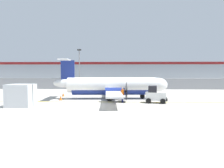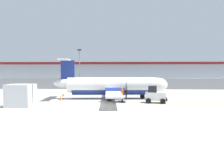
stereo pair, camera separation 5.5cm
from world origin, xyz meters
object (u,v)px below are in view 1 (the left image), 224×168
object	(u,v)px
commuter_airplane	(114,86)
apron_light_pole	(79,66)
traffic_cone_near_right	(61,98)
parked_car_1	(78,82)
traffic_cone_near_left	(63,94)
parked_car_4	(144,81)
parked_car_5	(176,83)
baggage_tug	(155,95)
parked_car_3	(125,81)
parked_car_2	(100,82)
ground_crew_worker	(122,94)
cargo_container	(21,95)
parked_car_0	(56,81)

from	to	relation	value
commuter_airplane	apron_light_pole	world-z (taller)	apron_light_pole
traffic_cone_near_right	parked_car_1	bearing A→B (deg)	96.81
traffic_cone_near_left	parked_car_1	bearing A→B (deg)	96.04
traffic_cone_near_left	traffic_cone_near_right	size ratio (longest dim) A/B	1.00
parked_car_4	parked_car_5	world-z (taller)	same
traffic_cone_near_left	baggage_tug	bearing A→B (deg)	-24.54
baggage_tug	parked_car_3	world-z (taller)	baggage_tug
parked_car_1	parked_car_2	bearing A→B (deg)	158.71
traffic_cone_near_right	parked_car_2	world-z (taller)	parked_car_2
commuter_airplane	parked_car_1	xyz separation A→B (m)	(-9.31, 23.28, -0.71)
traffic_cone_near_left	parked_car_1	distance (m)	21.28
parked_car_3	apron_light_pole	size ratio (longest dim) A/B	0.59
commuter_airplane	ground_crew_worker	bearing A→B (deg)	-74.21
traffic_cone_near_left	traffic_cone_near_right	distance (m)	3.83
commuter_airplane	traffic_cone_near_right	bearing A→B (deg)	-168.61
parked_car_4	baggage_tug	bearing A→B (deg)	80.68
traffic_cone_near_right	parked_car_5	world-z (taller)	parked_car_5
commuter_airplane	parked_car_1	world-z (taller)	commuter_airplane
commuter_airplane	cargo_container	size ratio (longest dim) A/B	6.53
traffic_cone_near_right	baggage_tug	bearing A→B (deg)	-8.24
parked_car_0	parked_car_2	bearing A→B (deg)	156.75
parked_car_2	parked_car_4	distance (m)	13.82
cargo_container	parked_car_3	world-z (taller)	cargo_container
baggage_tug	parked_car_2	xyz separation A→B (m)	(-8.41, 24.24, 0.04)
parked_car_0	parked_car_4	xyz separation A→B (m)	(23.05, 3.71, 0.00)
traffic_cone_near_right	parked_car_1	world-z (taller)	parked_car_1
parked_car_0	ground_crew_worker	bearing A→B (deg)	116.71
traffic_cone_near_right	apron_light_pole	xyz separation A→B (m)	(0.17, 10.90, 3.99)
parked_car_5	parked_car_0	bearing A→B (deg)	-5.20
cargo_container	parked_car_0	world-z (taller)	cargo_container
parked_car_3	parked_car_5	world-z (taller)	same
baggage_tug	apron_light_pole	world-z (taller)	apron_light_pole
traffic_cone_near_right	commuter_airplane	bearing A→B (deg)	14.47
apron_light_pole	parked_car_1	bearing A→B (deg)	102.63
baggage_tug	parked_car_1	distance (m)	29.95
parked_car_3	baggage_tug	bearing A→B (deg)	91.85
parked_car_3	parked_car_5	size ratio (longest dim) A/B	0.98
parked_car_3	parked_car_5	xyz separation A→B (m)	(11.06, -7.84, 0.00)
apron_light_pole	baggage_tug	bearing A→B (deg)	-49.11
parked_car_5	traffic_cone_near_right	bearing A→B (deg)	52.89
parked_car_0	parked_car_5	world-z (taller)	same
traffic_cone_near_left	cargo_container	bearing A→B (deg)	-103.51
baggage_tug	parked_car_5	xyz separation A→B (m)	(8.75, 22.82, 0.04)
parked_car_1	parked_car_5	bearing A→B (deg)	171.67
traffic_cone_near_left	parked_car_4	bearing A→B (deg)	61.32
commuter_airplane	parked_car_4	xyz separation A→B (m)	(7.59, 28.91, -0.71)
parked_car_2	baggage_tug	bearing A→B (deg)	-77.87
parked_car_0	apron_light_pole	distance (m)	18.76
apron_light_pole	parked_car_4	bearing A→B (deg)	55.00
commuter_airplane	parked_car_0	size ratio (longest dim) A/B	3.74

